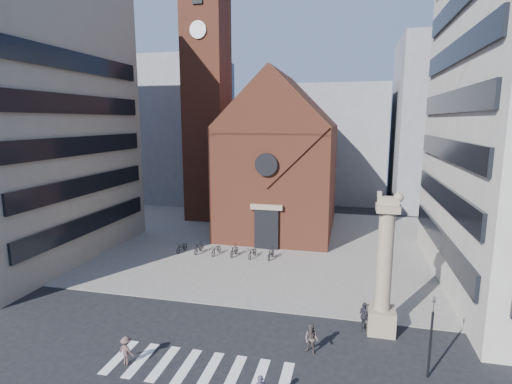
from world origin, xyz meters
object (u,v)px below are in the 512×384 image
at_px(lion_column, 384,278).
at_px(pedestrian_2, 364,316).
at_px(traffic_light, 431,335).
at_px(pedestrian_1, 311,339).
at_px(scooter_0, 182,247).

relative_size(lion_column, pedestrian_2, 4.88).
xyz_separation_m(traffic_light, pedestrian_1, (-5.89, 0.71, -1.44)).
bearing_deg(lion_column, scooter_0, 148.25).
bearing_deg(pedestrian_2, lion_column, -113.07).
bearing_deg(scooter_0, pedestrian_2, -25.46).
height_order(lion_column, pedestrian_2, lion_column).
bearing_deg(lion_column, traffic_light, -63.54).
bearing_deg(pedestrian_2, traffic_light, -166.20).
distance_m(pedestrian_2, scooter_0, 20.11).
bearing_deg(traffic_light, scooter_0, 142.82).
bearing_deg(pedestrian_1, traffic_light, 14.97).
xyz_separation_m(traffic_light, scooter_0, (-19.81, 15.03, -1.74)).
bearing_deg(pedestrian_2, pedestrian_1, 115.65).
bearing_deg(traffic_light, pedestrian_2, 126.87).
xyz_separation_m(traffic_light, pedestrian_2, (-3.00, 4.00, -1.40)).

